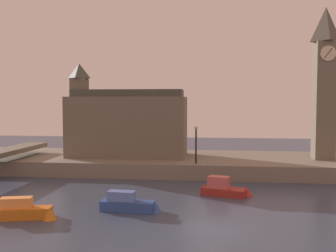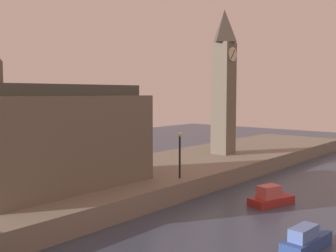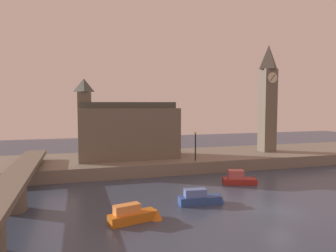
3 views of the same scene
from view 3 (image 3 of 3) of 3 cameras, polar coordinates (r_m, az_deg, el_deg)
ground_plane at (r=28.28m, az=19.20°, el=-14.17°), size 120.00×120.00×0.00m
far_embankment at (r=45.39m, az=4.41°, el=-6.03°), size 70.00×12.00×1.50m
clock_tower at (r=49.76m, az=17.52°, el=5.04°), size 2.22×2.27×15.84m
parliament_hall at (r=42.29m, az=-7.60°, el=-0.81°), size 12.95×5.81×10.39m
bridge_span at (r=28.72m, az=-26.37°, el=-10.13°), size 2.46×28.26×2.66m
streetlamp at (r=40.10m, az=4.96°, el=-2.96°), size 0.36×0.36×3.69m
boat_dinghy_red at (r=35.94m, az=13.19°, el=-9.28°), size 4.49×2.45×1.64m
boat_patrol_orange at (r=24.47m, az=-5.73°, el=-15.65°), size 4.30×1.97×1.43m
boat_tour_blue at (r=28.47m, az=6.33°, el=-12.79°), size 4.31×1.49×1.45m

